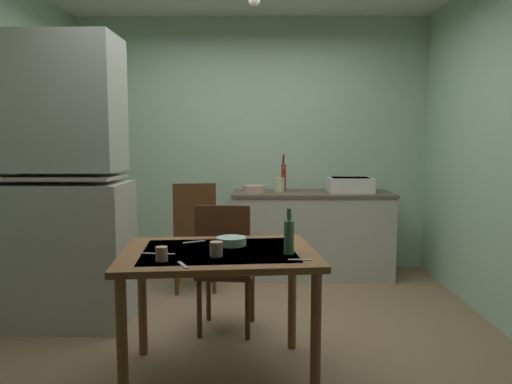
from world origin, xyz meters
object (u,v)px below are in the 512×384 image
(dining_table, at_px, (219,267))
(chair_far_side, at_px, (225,266))
(sink_basin, at_px, (350,185))
(glass_bottle, at_px, (289,236))
(chair_by_counter, at_px, (195,235))
(serving_bowl_wide, at_px, (231,241))
(teacup_mint, at_px, (216,249))
(hand_pump, at_px, (284,175))
(mixing_bowl_counter, at_px, (254,189))
(hutch_cabinet, at_px, (63,192))

(dining_table, height_order, chair_far_side, chair_far_side)
(sink_basin, distance_m, glass_bottle, 2.38)
(chair_far_side, relative_size, chair_by_counter, 0.94)
(serving_bowl_wide, xyz_separation_m, teacup_mint, (-0.06, -0.28, 0.02))
(hand_pump, bearing_deg, teacup_mint, -101.16)
(dining_table, xyz_separation_m, glass_bottle, (0.40, -0.08, 0.20))
(sink_basin, xyz_separation_m, hand_pump, (-0.67, 0.05, 0.09))
(mixing_bowl_counter, bearing_deg, chair_by_counter, -137.24)
(mixing_bowl_counter, xyz_separation_m, glass_bottle, (0.23, -2.21, -0.04))
(dining_table, bearing_deg, mixing_bowl_counter, 85.62)
(teacup_mint, bearing_deg, mixing_bowl_counter, 85.85)
(hutch_cabinet, bearing_deg, sink_basin, 29.08)
(glass_bottle, bearing_deg, hand_pump, 88.31)
(dining_table, bearing_deg, chair_by_counter, 102.86)
(hutch_cabinet, relative_size, chair_far_side, 2.27)
(sink_basin, bearing_deg, dining_table, -117.62)
(chair_far_side, height_order, serving_bowl_wide, chair_far_side)
(mixing_bowl_counter, bearing_deg, hutch_cabinet, -137.81)
(sink_basin, bearing_deg, serving_bowl_wide, -117.93)
(sink_basin, height_order, mixing_bowl_counter, sink_basin)
(sink_basin, relative_size, chair_far_side, 0.46)
(sink_basin, xyz_separation_m, serving_bowl_wide, (-1.08, -2.03, -0.16))
(mixing_bowl_counter, distance_m, chair_by_counter, 0.82)
(chair_by_counter, bearing_deg, serving_bowl_wide, -73.69)
(chair_far_side, bearing_deg, chair_by_counter, 109.88)
(teacup_mint, bearing_deg, chair_by_counter, 101.84)
(serving_bowl_wide, bearing_deg, chair_far_side, 98.91)
(hutch_cabinet, bearing_deg, mixing_bowl_counter, 42.19)
(mixing_bowl_counter, relative_size, glass_bottle, 0.91)
(sink_basin, bearing_deg, chair_by_counter, -160.17)
(dining_table, distance_m, chair_far_side, 0.67)
(dining_table, bearing_deg, glass_bottle, -11.60)
(hutch_cabinet, distance_m, hand_pump, 2.19)
(hand_pump, relative_size, chair_by_counter, 0.39)
(hand_pump, distance_m, serving_bowl_wide, 2.13)
(hand_pump, height_order, mixing_bowl_counter, hand_pump)
(hutch_cabinet, relative_size, dining_table, 1.81)
(mixing_bowl_counter, xyz_separation_m, serving_bowl_wide, (-0.10, -1.98, -0.12))
(chair_far_side, distance_m, glass_bottle, 0.91)
(teacup_mint, bearing_deg, hutch_cabinet, 141.44)
(chair_far_side, xyz_separation_m, glass_bottle, (0.41, -0.73, 0.37))
(chair_far_side, relative_size, glass_bottle, 3.70)
(hand_pump, distance_m, glass_bottle, 2.31)
(hutch_cabinet, bearing_deg, dining_table, -34.39)
(mixing_bowl_counter, xyz_separation_m, teacup_mint, (-0.16, -2.26, -0.10))
(dining_table, distance_m, serving_bowl_wide, 0.20)
(sink_basin, bearing_deg, chair_far_side, -127.05)
(sink_basin, distance_m, chair_by_counter, 1.66)
(mixing_bowl_counter, relative_size, dining_table, 0.20)
(serving_bowl_wide, height_order, teacup_mint, teacup_mint)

